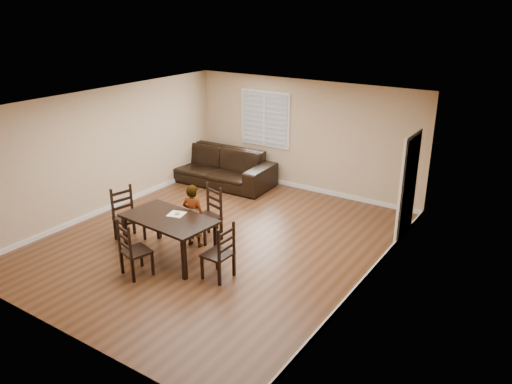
% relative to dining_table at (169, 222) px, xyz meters
% --- Properties ---
extents(ground, '(7.00, 7.00, 0.00)m').
position_rel_dining_table_xyz_m(ground, '(0.29, 1.00, -0.70)').
color(ground, brown).
rests_on(ground, ground).
extents(room, '(6.04, 7.04, 2.72)m').
position_rel_dining_table_xyz_m(room, '(0.33, 1.17, 1.10)').
color(room, '#C8B087').
rests_on(room, ground).
extents(dining_table, '(1.76, 1.08, 0.79)m').
position_rel_dining_table_xyz_m(dining_table, '(0.00, 0.00, 0.00)').
color(dining_table, black).
rests_on(dining_table, ground).
extents(chair_near, '(0.59, 0.57, 1.08)m').
position_rel_dining_table_xyz_m(chair_near, '(0.11, 1.07, -0.21)').
color(chair_near, black).
rests_on(chair_near, ground).
extents(chair_far, '(0.55, 0.53, 1.01)m').
position_rel_dining_table_xyz_m(chair_far, '(-0.09, -0.89, -0.24)').
color(chair_far, black).
rests_on(chair_far, ground).
extents(chair_left, '(0.54, 0.56, 1.06)m').
position_rel_dining_table_xyz_m(chair_left, '(-1.28, 0.12, -0.22)').
color(chair_left, black).
rests_on(chair_left, ground).
extents(chair_right, '(0.44, 0.47, 1.01)m').
position_rel_dining_table_xyz_m(chair_right, '(1.28, -0.10, -0.24)').
color(chair_right, black).
rests_on(chair_right, ground).
extents(child, '(0.49, 0.36, 1.24)m').
position_rel_dining_table_xyz_m(child, '(0.05, 0.61, -0.09)').
color(child, gray).
rests_on(child, ground).
extents(napkin, '(0.35, 0.35, 0.00)m').
position_rel_dining_table_xyz_m(napkin, '(0.02, 0.19, 0.09)').
color(napkin, beige).
rests_on(napkin, dining_table).
extents(donut, '(0.10, 0.10, 0.03)m').
position_rel_dining_table_xyz_m(donut, '(0.04, 0.19, 0.11)').
color(donut, '#BD8844').
rests_on(donut, napkin).
extents(sofa, '(3.10, 1.33, 0.89)m').
position_rel_dining_table_xyz_m(sofa, '(-1.81, 3.67, -0.26)').
color(sofa, black).
rests_on(sofa, ground).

